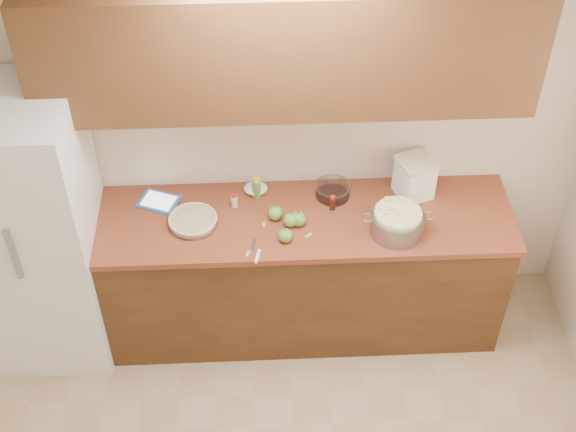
{
  "coord_description": "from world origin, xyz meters",
  "views": [
    {
      "loc": [
        -0.15,
        -1.87,
        4.11
      ],
      "look_at": [
        0.01,
        1.43,
        0.98
      ],
      "focal_mm": 50.0,
      "sensor_mm": 36.0,
      "label": 1
    }
  ],
  "objects_px": {
    "pie": "(193,220)",
    "tablet": "(159,202)",
    "flour_canister": "(415,177)",
    "colander": "(397,222)"
  },
  "relations": [
    {
      "from": "pie",
      "to": "tablet",
      "type": "distance_m",
      "value": 0.28
    },
    {
      "from": "colander",
      "to": "tablet",
      "type": "xyz_separation_m",
      "value": [
        -1.36,
        0.31,
        -0.07
      ]
    },
    {
      "from": "tablet",
      "to": "pie",
      "type": "bearing_deg",
      "value": -20.07
    },
    {
      "from": "pie",
      "to": "tablet",
      "type": "xyz_separation_m",
      "value": [
        -0.21,
        0.19,
        -0.02
      ]
    },
    {
      "from": "pie",
      "to": "flour_canister",
      "type": "relative_size",
      "value": 1.11
    },
    {
      "from": "pie",
      "to": "flour_canister",
      "type": "bearing_deg",
      "value": 8.69
    },
    {
      "from": "pie",
      "to": "colander",
      "type": "height_order",
      "value": "colander"
    },
    {
      "from": "flour_canister",
      "to": "tablet",
      "type": "distance_m",
      "value": 1.51
    },
    {
      "from": "pie",
      "to": "colander",
      "type": "distance_m",
      "value": 1.16
    },
    {
      "from": "flour_canister",
      "to": "colander",
      "type": "bearing_deg",
      "value": -114.53
    }
  ]
}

